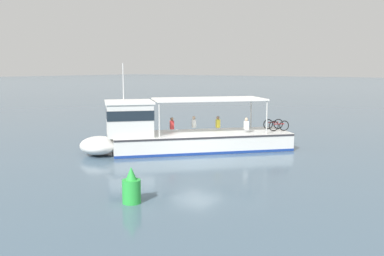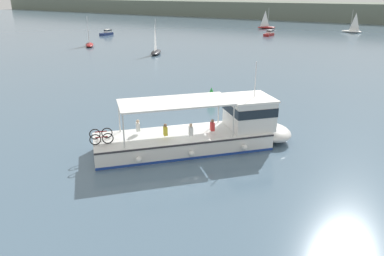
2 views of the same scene
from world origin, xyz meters
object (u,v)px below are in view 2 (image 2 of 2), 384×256
Objects in this scene: ferry_main at (207,132)px; sailboat_off_stern at (89,43)px; motorboat_horizon_west at (269,33)px; motorboat_far_right at (107,33)px; sailboat_outer_anchorage at (352,30)px; channel_buoy at (211,97)px; sailboat_near_starboard at (156,51)px; sailboat_near_port at (266,27)px.

sailboat_off_stern is at bearing 146.78° from ferry_main.
motorboat_far_right is (-31.71, -19.59, 0.00)m from motorboat_horizon_west.
sailboat_outer_anchorage reaches higher than channel_buoy.
sailboat_outer_anchorage is 59.03m from motorboat_far_right.
ferry_main is 3.21× the size of motorboat_horizon_west.
motorboat_horizon_west is 2.60× the size of channel_buoy.
channel_buoy is at bearing -40.93° from sailboat_near_starboard.
sailboat_near_starboard and sailboat_outer_anchorage have the same top height.
ferry_main is 2.16× the size of sailboat_outer_anchorage.
sailboat_near_port is at bearing 55.79° from motorboat_far_right.
sailboat_off_stern is at bearing -104.30° from sailboat_near_port.
sailboat_near_port and sailboat_off_stern have the same top height.
sailboat_outer_anchorage is at bearing 70.41° from sailboat_near_starboard.
ferry_main is 66.36m from motorboat_horizon_west.
channel_buoy is (16.98, -53.78, 0.02)m from motorboat_horizon_west.
sailboat_near_starboard is at bearing -109.59° from sailboat_outer_anchorage.
ferry_main is 68.81m from motorboat_far_right.
motorboat_far_right is 0.69× the size of sailboat_off_stern.
sailboat_off_stern is 3.86× the size of channel_buoy.
sailboat_off_stern is at bearing 153.11° from channel_buoy.
sailboat_outer_anchorage is at bearing 39.07° from motorboat_far_right.
channel_buoy reaches higher than motorboat_horizon_west.
sailboat_outer_anchorage and sailboat_near_port have the same top height.
sailboat_outer_anchorage is at bearing 4.29° from sailboat_near_port.
ferry_main is 8.32× the size of channel_buoy.
sailboat_outer_anchorage is at bearing 56.58° from sailboat_off_stern.
sailboat_outer_anchorage reaches higher than ferry_main.
channel_buoy is (24.50, -69.77, 0.03)m from sailboat_near_port.
sailboat_near_starboard is 1.00× the size of sailboat_near_port.
sailboat_near_starboard is 1.44× the size of motorboat_far_right.
channel_buoy is at bearing 119.60° from ferry_main.
channel_buoy is (2.87, -71.39, 0.03)m from sailboat_outer_anchorage.
channel_buoy is at bearing -87.70° from sailboat_outer_anchorage.
channel_buoy reaches higher than motorboat_far_right.
motorboat_horizon_west is 0.67× the size of sailboat_near_port.
sailboat_outer_anchorage is 71.45m from channel_buoy.
sailboat_off_stern is at bearing -53.51° from motorboat_far_right.
sailboat_outer_anchorage is 62.79m from sailboat_off_stern.
sailboat_near_starboard is 51.12m from sailboat_near_port.
ferry_main is at bearing -46.00° from sailboat_near_starboard.
sailboat_near_port is at bearing 109.35° from channel_buoy.
sailboat_off_stern reaches higher than ferry_main.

